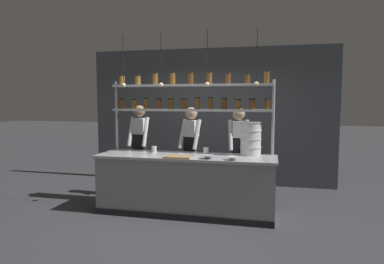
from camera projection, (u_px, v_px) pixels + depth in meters
name	position (u px, v px, depth m)	size (l,w,h in m)	color
ground_plane	(186.00, 213.00, 5.39)	(40.00, 40.00, 0.00)	#3D3D42
back_wall	(210.00, 116.00, 7.28)	(5.18, 0.12, 2.85)	#4C5156
prep_counter	(186.00, 184.00, 5.35)	(2.78, 0.76, 0.92)	gray
spice_shelf_unit	(190.00, 100.00, 5.55)	(2.66, 0.28, 2.23)	#ADAFB5
chef_left	(140.00, 144.00, 6.24)	(0.37, 0.30, 1.68)	black
chef_center	(191.00, 147.00, 6.01)	(0.41, 0.35, 1.65)	black
chef_right	(238.00, 149.00, 5.87)	(0.40, 0.33, 1.64)	black
container_stack	(251.00, 138.00, 5.32)	(0.33, 0.33, 0.52)	white
cutting_board	(178.00, 157.00, 5.08)	(0.40, 0.26, 0.02)	#A88456
prep_bowl_near_left	(232.00, 158.00, 4.88)	(0.19, 0.19, 0.05)	silver
prep_bowl_center_front	(208.00, 157.00, 4.99)	(0.19, 0.19, 0.05)	#B2B7BC
serving_cup_front	(206.00, 150.00, 5.49)	(0.09, 0.09, 0.10)	silver
serving_cup_by_board	(154.00, 149.00, 5.60)	(0.08, 0.08, 0.10)	silver
pendant_light_row	(185.00, 81.00, 5.20)	(2.15, 0.07, 0.83)	black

